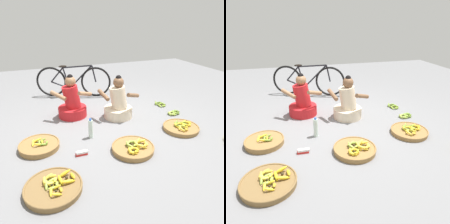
# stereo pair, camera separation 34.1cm
# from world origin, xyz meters

# --- Properties ---
(ground_plane) EXTENTS (10.00, 10.00, 0.00)m
(ground_plane) POSITION_xyz_m (0.00, 0.00, 0.00)
(ground_plane) COLOR slate
(vendor_woman_front) EXTENTS (0.70, 0.55, 0.79)m
(vendor_woman_front) POSITION_xyz_m (0.31, 0.30, 0.25)
(vendor_woman_front) COLOR beige
(vendor_woman_front) RESTS_ON ground
(vendor_woman_behind) EXTENTS (0.74, 0.52, 0.80)m
(vendor_woman_behind) POSITION_xyz_m (-0.47, 0.63, 0.26)
(vendor_woman_behind) COLOR red
(vendor_woman_behind) RESTS_ON ground
(bicycle_leaning) EXTENTS (1.60, 0.66, 0.73)m
(bicycle_leaning) POSITION_xyz_m (-0.21, 1.73, 0.36)
(bicycle_leaning) COLOR black
(bicycle_leaning) RESTS_ON ground
(banana_basket_back_right) EXTENTS (0.59, 0.59, 0.14)m
(banana_basket_back_right) POSITION_xyz_m (1.09, -0.54, 0.04)
(banana_basket_back_right) COLOR olive
(banana_basket_back_right) RESTS_ON ground
(banana_basket_front_right) EXTENTS (0.57, 0.57, 0.14)m
(banana_basket_front_right) POSITION_xyz_m (-1.14, -0.29, 0.05)
(banana_basket_front_right) COLOR olive
(banana_basket_front_right) RESTS_ON ground
(banana_basket_near_bicycle) EXTENTS (0.60, 0.60, 0.15)m
(banana_basket_near_bicycle) POSITION_xyz_m (0.08, -0.82, 0.05)
(banana_basket_near_bicycle) COLOR olive
(banana_basket_near_bicycle) RESTS_ON ground
(banana_basket_mid_left) EXTENTS (0.63, 0.63, 0.14)m
(banana_basket_mid_left) POSITION_xyz_m (-1.05, -1.19, 0.04)
(banana_basket_mid_left) COLOR brown
(banana_basket_mid_left) RESTS_ON ground
(loose_bananas_front_center) EXTENTS (0.19, 0.27, 0.08)m
(loose_bananas_front_center) POSITION_xyz_m (1.36, 0.50, 0.03)
(loose_bananas_front_center) COLOR olive
(loose_bananas_front_center) RESTS_ON ground
(loose_bananas_back_left) EXTENTS (0.25, 0.18, 0.08)m
(loose_bananas_back_left) POSITION_xyz_m (1.35, 0.02, 0.03)
(loose_bananas_back_left) COLOR #9EB747
(loose_bananas_back_left) RESTS_ON ground
(water_bottle) EXTENTS (0.07, 0.07, 0.32)m
(water_bottle) POSITION_xyz_m (-0.37, -0.25, 0.15)
(water_bottle) COLOR silver
(water_bottle) RESTS_ON ground
(packet_carton_stack) EXTENTS (0.17, 0.06, 0.06)m
(packet_carton_stack) POSITION_xyz_m (-0.61, -0.66, 0.03)
(packet_carton_stack) COLOR red
(packet_carton_stack) RESTS_ON ground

